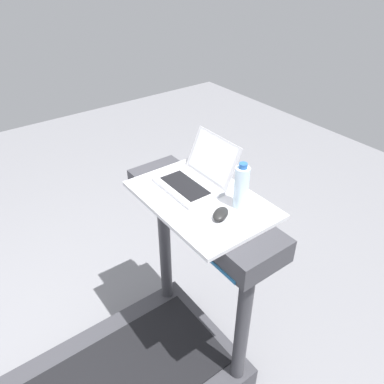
# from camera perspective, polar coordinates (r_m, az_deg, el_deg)

# --- Properties ---
(treadmill_base) EXTENTS (0.90, 1.64, 1.09)m
(treadmill_base) POSITION_cam_1_polar(r_m,az_deg,el_deg) (2.21, -12.68, -26.11)
(treadmill_base) COLOR #38383D
(treadmill_base) RESTS_ON ground
(desk_board) EXTENTS (0.67, 0.45, 0.02)m
(desk_board) POSITION_cam_1_polar(r_m,az_deg,el_deg) (1.73, 1.33, -1.10)
(desk_board) COLOR silver
(desk_board) RESTS_ON treadmill_base
(laptop) EXTENTS (0.31, 0.30, 0.21)m
(laptop) POSITION_cam_1_polar(r_m,az_deg,el_deg) (1.79, 0.58, 2.36)
(laptop) COLOR #B7B7BC
(laptop) RESTS_ON desk_board
(computer_mouse) EXTENTS (0.10, 0.12, 0.03)m
(computer_mouse) POSITION_cam_1_polar(r_m,az_deg,el_deg) (1.60, 4.36, -3.32)
(computer_mouse) COLOR black
(computer_mouse) RESTS_ON desk_board
(water_bottle) EXTENTS (0.06, 0.06, 0.22)m
(water_bottle) POSITION_cam_1_polar(r_m,az_deg,el_deg) (1.63, 7.48, 0.78)
(water_bottle) COLOR silver
(water_bottle) RESTS_ON desk_board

